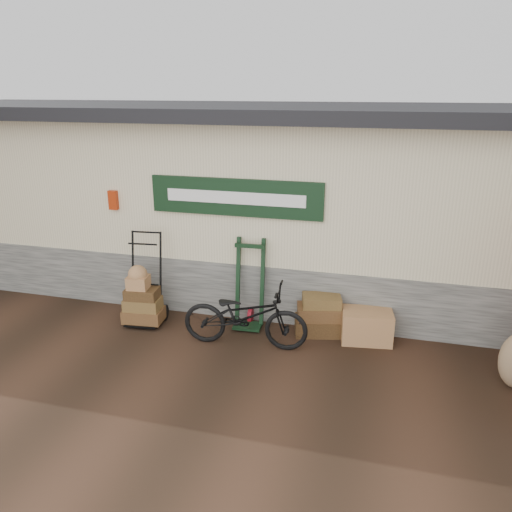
{
  "coord_description": "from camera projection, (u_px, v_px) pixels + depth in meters",
  "views": [
    {
      "loc": [
        1.84,
        -5.88,
        3.48
      ],
      "look_at": [
        0.03,
        0.9,
        1.1
      ],
      "focal_mm": 35.0,
      "sensor_mm": 36.0,
      "label": 1
    }
  ],
  "objects": [
    {
      "name": "bicycle",
      "position": [
        245.0,
        312.0,
        6.92
      ],
      "size": [
        0.73,
        1.8,
        1.03
      ],
      "primitive_type": "imported",
      "rotation": [
        0.0,
        0.0,
        1.64
      ],
      "color": "black",
      "rests_on": "ground"
    },
    {
      "name": "porter_trolley",
      "position": [
        145.0,
        277.0,
        7.63
      ],
      "size": [
        0.77,
        0.61,
        1.43
      ],
      "primitive_type": null,
      "rotation": [
        0.0,
        0.0,
        0.1
      ],
      "color": "black",
      "rests_on": "ground"
    },
    {
      "name": "ground",
      "position": [
        237.0,
        350.0,
        6.94
      ],
      "size": [
        80.0,
        80.0,
        0.0
      ],
      "primitive_type": "plane",
      "color": "black",
      "rests_on": "ground"
    },
    {
      "name": "green_barrow",
      "position": [
        249.0,
        284.0,
        7.48
      ],
      "size": [
        0.51,
        0.44,
        1.36
      ],
      "primitive_type": null,
      "rotation": [
        0.0,
        0.0,
        0.05
      ],
      "color": "black",
      "rests_on": "ground"
    },
    {
      "name": "suitcase_stack",
      "position": [
        319.0,
        314.0,
        7.35
      ],
      "size": [
        0.77,
        0.58,
        0.61
      ],
      "primitive_type": null,
      "rotation": [
        0.0,
        0.0,
        0.23
      ],
      "color": "#382411",
      "rests_on": "ground"
    },
    {
      "name": "station_building",
      "position": [
        280.0,
        197.0,
        8.93
      ],
      "size": [
        14.4,
        4.1,
        3.2
      ],
      "color": "#4C4C47",
      "rests_on": "ground"
    },
    {
      "name": "wicker_hamper",
      "position": [
        367.0,
        326.0,
        7.15
      ],
      "size": [
        0.76,
        0.55,
        0.46
      ],
      "primitive_type": "cube",
      "rotation": [
        0.0,
        0.0,
        0.14
      ],
      "color": "#9B653E",
      "rests_on": "ground"
    }
  ]
}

